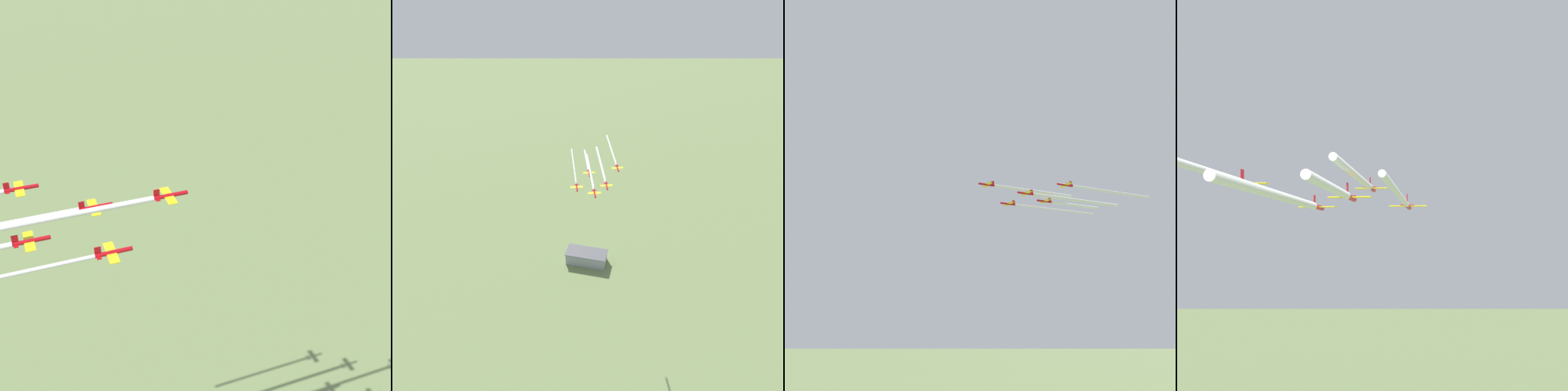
# 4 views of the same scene
# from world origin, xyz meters

# --- Properties ---
(jet_0) EXTENTS (7.59, 7.80, 2.63)m
(jet_0) POSITION_xyz_m (-26.78, -60.10, 134.32)
(jet_0) COLOR #B20C14
(jet_1) EXTENTS (7.59, 7.80, 2.63)m
(jet_1) POSITION_xyz_m (-30.39, -77.54, 129.18)
(jet_1) COLOR #B20C14
(jet_2) EXTENTS (7.59, 7.80, 2.63)m
(jet_2) POSITION_xyz_m (-13.29, -71.73, 129.22)
(jet_2) COLOR #B20C14
(jet_3) EXTENTS (7.59, 7.80, 2.63)m
(jet_3) POSITION_xyz_m (-34.00, -94.97, 132.33)
(jet_3) COLOR #B20C14
(jet_4) EXTENTS (7.59, 7.80, 2.63)m
(jet_4) POSITION_xyz_m (-16.90, -89.17, 129.78)
(jet_4) COLOR #B20C14
(smoke_trail_0) EXTENTS (14.97, 40.96, 1.26)m
(smoke_trail_0) POSITION_xyz_m (-18.73, -83.79, 134.29)
(smoke_trail_0) COLOR white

